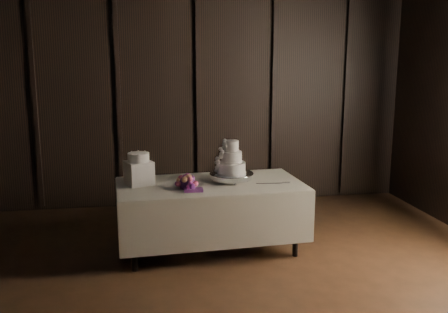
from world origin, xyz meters
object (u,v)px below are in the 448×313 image
Objects in this scene: cake_stand at (232,177)px; box_pedestal at (139,173)px; wedding_cake at (229,161)px; small_cake at (138,157)px; bouquet at (187,182)px; display_table at (210,214)px.

box_pedestal reaches higher than cake_stand.
wedding_cake reaches higher than box_pedestal.
cake_stand is 2.13× the size of small_cake.
wedding_cake is at bearing 24.39° from bouquet.
bouquet reaches higher than display_table.
box_pedestal is at bearing 169.69° from wedding_cake.
wedding_cake reaches higher than bouquet.
wedding_cake is 0.98m from small_cake.
small_cake is (0.00, 0.00, 0.17)m from box_pedestal.
display_table is 5.04× the size of bouquet.
wedding_cake is at bearing -150.26° from cake_stand.
display_table is at bearing -167.56° from cake_stand.
cake_stand is at bearing 22.20° from wedding_cake.
wedding_cake is (-0.03, -0.02, 0.19)m from cake_stand.
display_table is 0.62m from wedding_cake.
wedding_cake is 1.60× the size of small_cake.
bouquet is (-0.27, -0.18, 0.41)m from display_table.
box_pedestal reaches higher than bouquet.
small_cake is at bearing 170.32° from display_table.
box_pedestal is (-0.49, 0.27, 0.06)m from bouquet.
bouquet is 1.78× the size of small_cake.
display_table is at bearing 34.17° from bouquet.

